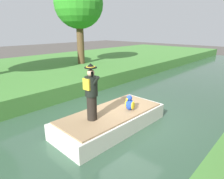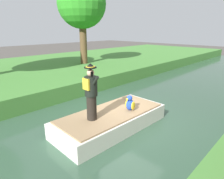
{
  "view_description": "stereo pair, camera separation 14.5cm",
  "coord_description": "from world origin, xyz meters",
  "px_view_note": "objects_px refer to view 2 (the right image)",
  "views": [
    {
      "loc": [
        4.42,
        -5.55,
        3.56
      ],
      "look_at": [
        0.15,
        -0.91,
        1.61
      ],
      "focal_mm": 31.69,
      "sensor_mm": 36.0,
      "label": 1
    },
    {
      "loc": [
        4.52,
        -5.45,
        3.56
      ],
      "look_at": [
        0.15,
        -0.91,
        1.61
      ],
      "focal_mm": 31.69,
      "sensor_mm": 36.0,
      "label": 2
    }
  ],
  "objects_px": {
    "boat": "(111,120)",
    "tree_tall": "(82,4)",
    "person_pirate": "(91,92)",
    "parrot_plush": "(130,104)"
  },
  "relations": [
    {
      "from": "person_pirate",
      "to": "parrot_plush",
      "type": "xyz_separation_m",
      "value": [
        0.41,
        1.46,
        -0.68
      ]
    },
    {
      "from": "boat",
      "to": "person_pirate",
      "type": "distance_m",
      "value": 1.5
    },
    {
      "from": "person_pirate",
      "to": "tree_tall",
      "type": "relative_size",
      "value": 0.3
    },
    {
      "from": "person_pirate",
      "to": "boat",
      "type": "bearing_deg",
      "value": 100.43
    },
    {
      "from": "boat",
      "to": "parrot_plush",
      "type": "height_order",
      "value": "parrot_plush"
    },
    {
      "from": "boat",
      "to": "tree_tall",
      "type": "bearing_deg",
      "value": 147.31
    },
    {
      "from": "parrot_plush",
      "to": "boat",
      "type": "bearing_deg",
      "value": -120.8
    },
    {
      "from": "boat",
      "to": "parrot_plush",
      "type": "distance_m",
      "value": 0.9
    },
    {
      "from": "person_pirate",
      "to": "tree_tall",
      "type": "height_order",
      "value": "tree_tall"
    },
    {
      "from": "boat",
      "to": "person_pirate",
      "type": "bearing_deg",
      "value": -93.4
    }
  ]
}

